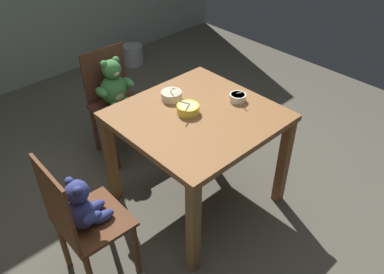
# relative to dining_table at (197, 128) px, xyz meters

# --- Properties ---
(ground_plane) EXTENTS (5.20, 5.20, 0.04)m
(ground_plane) POSITION_rel_dining_table_xyz_m (0.00, 0.00, -0.66)
(ground_plane) COLOR #4F4C41
(dining_table) EXTENTS (0.96, 0.94, 0.76)m
(dining_table) POSITION_rel_dining_table_xyz_m (0.00, 0.00, 0.00)
(dining_table) COLOR brown
(dining_table) RESTS_ON ground_plane
(teddy_chair_far_center) EXTENTS (0.42, 0.40, 0.89)m
(teddy_chair_far_center) POSITION_rel_dining_table_xyz_m (-0.05, 0.89, -0.08)
(teddy_chair_far_center) COLOR #4E2C1E
(teddy_chair_far_center) RESTS_ON ground_plane
(teddy_chair_near_left) EXTENTS (0.37, 0.40, 0.92)m
(teddy_chair_near_left) POSITION_rel_dining_table_xyz_m (-0.90, -0.04, -0.11)
(teddy_chair_near_left) COLOR #56301A
(teddy_chair_near_left) RESTS_ON ground_plane
(porridge_bowl_cream_far_center) EXTENTS (0.14, 0.14, 0.13)m
(porridge_bowl_cream_far_center) POSITION_rel_dining_table_xyz_m (-0.00, 0.25, 0.14)
(porridge_bowl_cream_far_center) COLOR beige
(porridge_bowl_cream_far_center) RESTS_ON dining_table
(porridge_bowl_white_near_right) EXTENTS (0.11, 0.12, 0.11)m
(porridge_bowl_white_near_right) POSITION_rel_dining_table_xyz_m (0.31, -0.07, 0.14)
(porridge_bowl_white_near_right) COLOR silver
(porridge_bowl_white_near_right) RESTS_ON dining_table
(porridge_bowl_yellow_center) EXTENTS (0.16, 0.15, 0.13)m
(porridge_bowl_yellow_center) POSITION_rel_dining_table_xyz_m (-0.03, 0.05, 0.14)
(porridge_bowl_yellow_center) COLOR yellow
(porridge_bowl_yellow_center) RESTS_ON dining_table
(metal_pail) EXTENTS (0.24, 0.24, 0.23)m
(metal_pail) POSITION_rel_dining_table_xyz_m (1.00, 2.15, -0.53)
(metal_pail) COLOR #93969B
(metal_pail) RESTS_ON ground_plane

